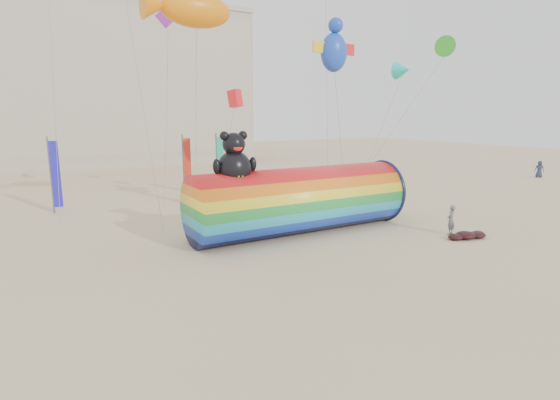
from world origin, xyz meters
TOP-DOWN VIEW (x-y plane):
  - ground at (0.00, 0.00)m, footprint 160.00×160.00m
  - windsock_assembly at (2.84, 3.25)m, footprint 12.80×3.90m
  - kite_handler at (9.87, -1.45)m, footprint 0.70×0.57m
  - fabric_bundle at (10.02, -2.46)m, footprint 2.62×1.35m
  - festival_banners at (-1.86, 15.25)m, footprint 12.42×1.42m
  - flying_kites at (1.21, 5.61)m, footprint 28.33×10.20m

SIDE VIEW (x-z plane):
  - ground at x=0.00m, z-range 0.00..0.00m
  - fabric_bundle at x=10.02m, z-range -0.03..0.37m
  - kite_handler at x=9.87m, z-range 0.00..1.66m
  - windsock_assembly at x=2.84m, z-range -0.99..4.91m
  - festival_banners at x=-1.86m, z-range 0.04..5.24m
  - flying_kites at x=1.21m, z-range 6.49..16.77m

